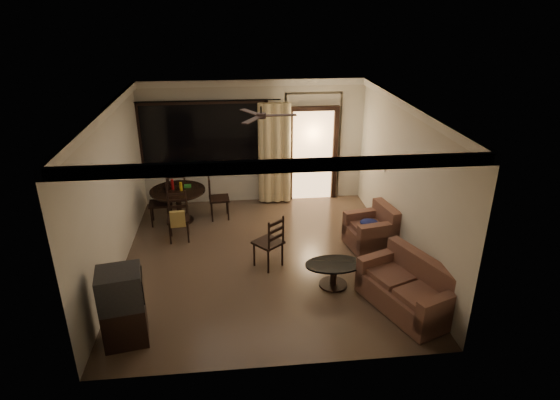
{
  "coord_description": "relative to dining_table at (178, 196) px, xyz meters",
  "views": [
    {
      "loc": [
        -0.49,
        -7.44,
        4.39
      ],
      "look_at": [
        0.33,
        0.2,
        1.07
      ],
      "focal_mm": 30.0,
      "sensor_mm": 36.0,
      "label": 1
    }
  ],
  "objects": [
    {
      "name": "dining_chair_north",
      "position": [
        -0.07,
        0.52,
        -0.28
      ],
      "size": [
        0.45,
        0.45,
        0.95
      ],
      "rotation": [
        0.0,
        0.0,
        3.22
      ],
      "color": "black",
      "rests_on": "ground"
    },
    {
      "name": "sofa",
      "position": [
        3.76,
        -3.48,
        -0.25
      ],
      "size": [
        1.3,
        1.69,
        0.8
      ],
      "rotation": [
        0.0,
        0.0,
        0.38
      ],
      "color": "#4E2724",
      "rests_on": "ground"
    },
    {
      "name": "armchair",
      "position": [
        3.76,
        -1.54,
        -0.23
      ],
      "size": [
        0.94,
        0.94,
        0.81
      ],
      "rotation": [
        0.0,
        0.0,
        0.19
      ],
      "color": "#4E2724",
      "rests_on": "ground"
    },
    {
      "name": "dining_chair_east",
      "position": [
        0.83,
        0.07,
        -0.28
      ],
      "size": [
        0.45,
        0.45,
        0.95
      ],
      "rotation": [
        0.0,
        0.0,
        1.65
      ],
      "color": "black",
      "rests_on": "ground"
    },
    {
      "name": "ground",
      "position": [
        1.66,
        -1.77,
        -0.57
      ],
      "size": [
        5.5,
        5.5,
        0.0
      ],
      "primitive_type": "plane",
      "color": "#7F6651",
      "rests_on": "ground"
    },
    {
      "name": "tv_cabinet",
      "position": [
        -0.39,
        -3.78,
        -0.01
      ],
      "size": [
        0.67,
        0.62,
        1.11
      ],
      "rotation": [
        0.0,
        0.0,
        0.18
      ],
      "color": "black",
      "rests_on": "ground"
    },
    {
      "name": "side_chair",
      "position": [
        1.73,
        -2.03,
        -0.27
      ],
      "size": [
        0.61,
        0.61,
        0.98
      ],
      "rotation": [
        0.0,
        0.0,
        3.85
      ],
      "color": "black",
      "rests_on": "ground"
    },
    {
      "name": "coffee_table",
      "position": [
        2.74,
        -2.76,
        -0.29
      ],
      "size": [
        0.95,
        0.57,
        0.42
      ],
      "rotation": [
        0.0,
        0.0,
        -0.05
      ],
      "color": "black",
      "rests_on": "ground"
    },
    {
      "name": "dining_table",
      "position": [
        0.0,
        0.0,
        0.0
      ],
      "size": [
        1.15,
        1.15,
        0.94
      ],
      "rotation": [
        0.0,
        0.0,
        0.08
      ],
      "color": "black",
      "rests_on": "ground"
    },
    {
      "name": "room_shell",
      "position": [
        2.25,
        0.0,
        1.26
      ],
      "size": [
        5.5,
        6.7,
        5.5
      ],
      "color": "beige",
      "rests_on": "ground"
    },
    {
      "name": "dining_chair_south",
      "position": [
        0.07,
        -0.86,
        -0.26
      ],
      "size": [
        0.45,
        0.51,
        0.95
      ],
      "rotation": [
        0.0,
        0.0,
        0.08
      ],
      "color": "black",
      "rests_on": "ground"
    },
    {
      "name": "dining_chair_west",
      "position": [
        -0.38,
        -0.07,
        -0.28
      ],
      "size": [
        0.45,
        0.45,
        0.95
      ],
      "rotation": [
        0.0,
        0.0,
        -1.49
      ],
      "color": "black",
      "rests_on": "ground"
    }
  ]
}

